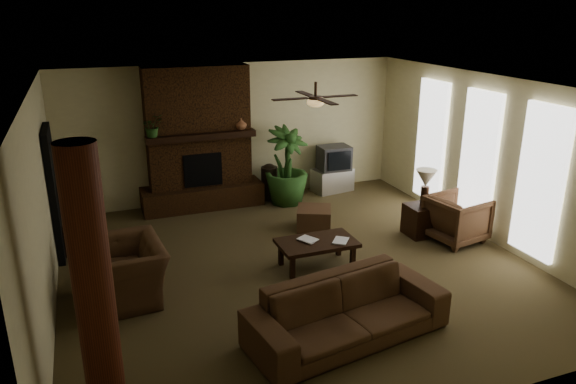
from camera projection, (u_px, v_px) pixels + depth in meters
name	position (u px, v px, depth m)	size (l,w,h in m)	color
room_shell	(298.00, 181.00, 8.05)	(7.00, 7.00, 7.00)	brown
fireplace	(200.00, 151.00, 10.71)	(2.40, 0.70, 2.80)	#452812
windows	(478.00, 159.00, 9.40)	(0.08, 3.65, 2.35)	white
log_column	(94.00, 291.00, 4.94)	(0.36, 0.36, 2.80)	#592716
doorway	(54.00, 193.00, 8.61)	(0.10, 1.00, 2.10)	black
ceiling_fan	(315.00, 100.00, 8.08)	(1.35, 1.35, 0.37)	#312016
sofa	(348.00, 302.00, 6.53)	(2.49, 0.73, 0.97)	#513723
armchair_left	(122.00, 263.00, 7.41)	(1.23, 0.80, 1.08)	#513723
armchair_right	(457.00, 216.00, 9.30)	(0.86, 0.81, 0.89)	#513723
coffee_table	(317.00, 244.00, 8.38)	(1.20, 0.70, 0.43)	black
ottoman	(314.00, 219.00, 9.87)	(0.60, 0.60, 0.40)	#513723
tv_stand	(332.00, 180.00, 11.90)	(0.85, 0.50, 0.50)	silver
tv	(334.00, 158.00, 11.68)	(0.66, 0.54, 0.52)	#343436
floor_vase	(269.00, 179.00, 11.32)	(0.34, 0.34, 0.77)	black
floor_plant	(286.00, 182.00, 11.10)	(0.89, 1.58, 0.89)	#2A5120
side_table_left	(80.00, 235.00, 8.97)	(0.50, 0.50, 0.55)	black
lamp_left	(74.00, 194.00, 8.69)	(0.37, 0.37, 0.65)	#312016
side_table_right	(421.00, 220.00, 9.59)	(0.50, 0.50, 0.55)	black
lamp_right	(426.00, 181.00, 9.36)	(0.43, 0.43, 0.65)	#312016
mantel_plant	(152.00, 128.00, 10.00)	(0.38, 0.42, 0.33)	#2A5120
mantel_vase	(241.00, 124.00, 10.62)	(0.22, 0.23, 0.22)	#955D3B
book_a	(303.00, 234.00, 8.26)	(0.22, 0.03, 0.29)	#999999
book_b	(334.00, 232.00, 8.33)	(0.21, 0.02, 0.29)	#999999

